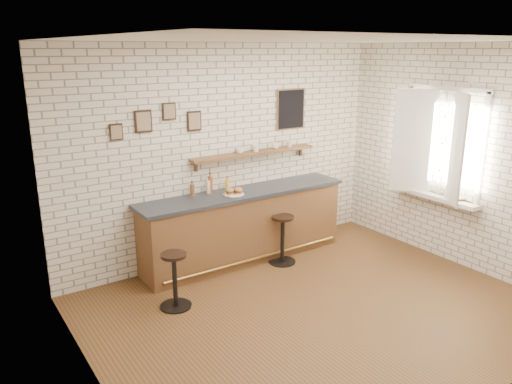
# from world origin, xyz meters

# --- Properties ---
(ground) EXTENTS (5.00, 5.00, 0.00)m
(ground) POSITION_xyz_m (0.00, 0.00, 0.00)
(ground) COLOR brown
(ground) RESTS_ON ground
(bar_counter) EXTENTS (3.10, 0.65, 1.01)m
(bar_counter) POSITION_xyz_m (0.09, 1.70, 0.51)
(bar_counter) COLOR brown
(bar_counter) RESTS_ON ground
(sandwich_plate) EXTENTS (0.28, 0.28, 0.01)m
(sandwich_plate) POSITION_xyz_m (-0.11, 1.64, 1.02)
(sandwich_plate) COLOR white
(sandwich_plate) RESTS_ON bar_counter
(ciabatta_sandwich) EXTENTS (0.26, 0.19, 0.08)m
(ciabatta_sandwich) POSITION_xyz_m (-0.10, 1.64, 1.06)
(ciabatta_sandwich) COLOR tan
(ciabatta_sandwich) RESTS_ON sandwich_plate
(potato_chips) EXTENTS (0.25, 0.19, 0.00)m
(potato_chips) POSITION_xyz_m (-0.13, 1.64, 1.02)
(potato_chips) COLOR gold
(potato_chips) RESTS_ON sandwich_plate
(bitters_bottle_brown) EXTENTS (0.06, 0.06, 0.21)m
(bitters_bottle_brown) POSITION_xyz_m (-0.61, 1.89, 1.09)
(bitters_bottle_brown) COLOR brown
(bitters_bottle_brown) RESTS_ON bar_counter
(bitters_bottle_white) EXTENTS (0.06, 0.06, 0.23)m
(bitters_bottle_white) POSITION_xyz_m (-0.36, 1.89, 1.11)
(bitters_bottle_white) COLOR silver
(bitters_bottle_white) RESTS_ON bar_counter
(bitters_bottle_amber) EXTENTS (0.07, 0.07, 0.28)m
(bitters_bottle_amber) POSITION_xyz_m (-0.34, 1.89, 1.13)
(bitters_bottle_amber) COLOR #9C4119
(bitters_bottle_amber) RESTS_ON bar_counter
(condiment_bottle_yellow) EXTENTS (0.06, 0.06, 0.19)m
(condiment_bottle_yellow) POSITION_xyz_m (-0.07, 1.89, 1.09)
(condiment_bottle_yellow) COLOR gold
(condiment_bottle_yellow) RESTS_ON bar_counter
(bar_stool_left) EXTENTS (0.38, 0.38, 0.67)m
(bar_stool_left) POSITION_xyz_m (-1.33, 0.98, 0.36)
(bar_stool_left) COLOR black
(bar_stool_left) RESTS_ON ground
(bar_stool_right) EXTENTS (0.38, 0.38, 0.69)m
(bar_stool_right) POSITION_xyz_m (0.47, 1.29, 0.37)
(bar_stool_right) COLOR black
(bar_stool_right) RESTS_ON ground
(wall_shelf) EXTENTS (2.00, 0.18, 0.18)m
(wall_shelf) POSITION_xyz_m (0.40, 1.90, 1.48)
(wall_shelf) COLOR brown
(wall_shelf) RESTS_ON ground
(shelf_cup_a) EXTENTS (0.14, 0.14, 0.09)m
(shelf_cup_a) POSITION_xyz_m (0.15, 1.90, 1.54)
(shelf_cup_a) COLOR white
(shelf_cup_a) RESTS_ON wall_shelf
(shelf_cup_b) EXTENTS (0.15, 0.15, 0.10)m
(shelf_cup_b) POSITION_xyz_m (0.42, 1.90, 1.55)
(shelf_cup_b) COLOR white
(shelf_cup_b) RESTS_ON wall_shelf
(shelf_cup_c) EXTENTS (0.12, 0.12, 0.09)m
(shelf_cup_c) POSITION_xyz_m (0.77, 1.90, 1.55)
(shelf_cup_c) COLOR white
(shelf_cup_c) RESTS_ON wall_shelf
(shelf_cup_d) EXTENTS (0.10, 0.10, 0.09)m
(shelf_cup_d) POSITION_xyz_m (1.03, 1.90, 1.55)
(shelf_cup_d) COLOR white
(shelf_cup_d) RESTS_ON wall_shelf
(back_wall_decor) EXTENTS (2.96, 0.02, 0.56)m
(back_wall_decor) POSITION_xyz_m (0.23, 1.98, 2.05)
(back_wall_decor) COLOR black
(back_wall_decor) RESTS_ON ground
(window_sill) EXTENTS (0.20, 1.35, 0.06)m
(window_sill) POSITION_xyz_m (2.40, 0.30, 0.90)
(window_sill) COLOR white
(window_sill) RESTS_ON ground
(casement_window) EXTENTS (0.40, 1.30, 1.56)m
(casement_window) POSITION_xyz_m (2.36, 0.30, 1.65)
(casement_window) COLOR white
(casement_window) RESTS_ON ground
(book_lower) EXTENTS (0.18, 0.23, 0.02)m
(book_lower) POSITION_xyz_m (2.38, 0.01, 0.94)
(book_lower) COLOR tan
(book_lower) RESTS_ON window_sill
(book_upper) EXTENTS (0.17, 0.23, 0.02)m
(book_upper) POSITION_xyz_m (2.38, -0.01, 0.96)
(book_upper) COLOR tan
(book_upper) RESTS_ON book_lower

